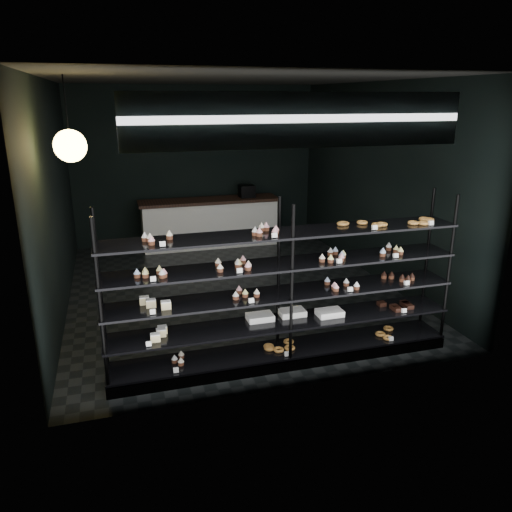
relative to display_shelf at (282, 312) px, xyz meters
name	(u,v)px	position (x,y,z in m)	size (l,w,h in m)	color
room	(230,190)	(-0.01, 2.45, 0.97)	(5.01, 6.01, 3.20)	black
display_shelf	(282,312)	(0.00, 0.00, 0.00)	(4.00, 0.50, 1.91)	black
signage	(302,120)	(-0.01, -0.48, 2.12)	(3.30, 0.05, 0.50)	#0D1645
pendant_lamp	(70,146)	(-2.13, 0.93, 1.82)	(0.35, 0.35, 0.90)	black
service_counter	(210,222)	(0.16, 4.95, -0.13)	(2.83, 0.65, 1.23)	silver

